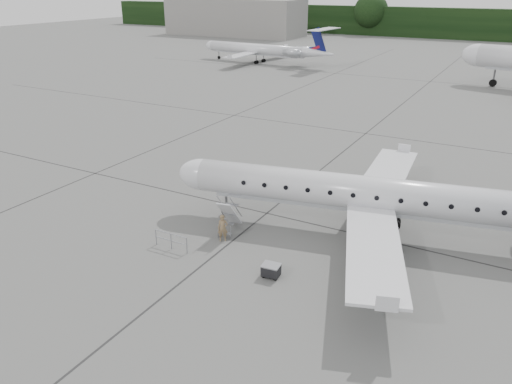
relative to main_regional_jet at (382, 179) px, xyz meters
The scene contains 9 objects.
ground 7.85m from the main_regional_jet, 111.07° to the right, with size 320.00×320.00×0.00m, color slate.
treeline 123.58m from the main_regional_jet, 91.15° to the left, with size 260.00×4.00×8.00m, color black.
terminal_building 126.41m from the main_regional_jet, 124.99° to the left, with size 40.00×14.00×10.00m, color gray.
main_regional_jet is the anchor object (origin of this frame).
airstair 9.38m from the main_regional_jet, 154.35° to the right, with size 0.85×2.18×2.34m, color silver, non-canonical shape.
passenger 9.83m from the main_regional_jet, 146.99° to the right, with size 0.61×0.40×1.67m, color olive.
safety_railing 12.84m from the main_regional_jet, 143.24° to the right, with size 2.20×0.08×1.00m, color gray, non-canonical shape.
baggage_cart 8.75m from the main_regional_jet, 115.88° to the right, with size 0.89×0.72×0.78m, color black, non-canonical shape.
bg_regional_left 71.98m from the main_regional_jet, 124.74° to the left, with size 26.83×19.31×7.04m, color silver, non-canonical shape.
Camera 1 is at (9.11, -20.94, 14.32)m, focal length 35.00 mm.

